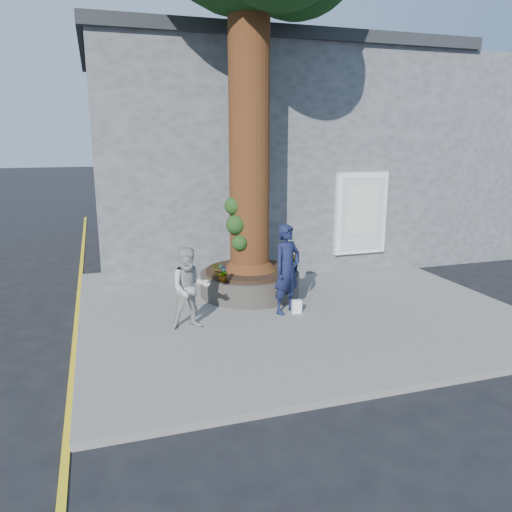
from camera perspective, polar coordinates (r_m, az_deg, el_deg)
name	(u,v)px	position (r m, az deg, el deg)	size (l,w,h in m)	color
ground	(241,333)	(9.80, -1.77, -8.81)	(120.00, 120.00, 0.00)	black
pavement	(293,306)	(11.12, 4.27, -5.75)	(9.00, 8.00, 0.12)	slate
yellow_line	(76,333)	(10.42, -19.89, -8.23)	(0.10, 30.00, 0.01)	yellow
stone_shop	(253,154)	(16.69, -0.38, 11.55)	(10.30, 8.30, 6.30)	#515557
neighbour_shop	(455,156)	(20.55, 21.81, 10.52)	(6.00, 8.00, 6.00)	#515557
planter	(250,282)	(11.69, -0.72, -2.94)	(2.30, 2.30, 0.60)	black
man	(287,269)	(10.30, 3.57, -1.50)	(0.68, 0.45, 1.87)	#141938
woman	(190,288)	(9.57, -7.56, -3.67)	(0.77, 0.60, 1.58)	#ABAAA4
shopping_bag	(297,306)	(10.51, 4.67, -5.77)	(0.20, 0.12, 0.28)	white
plant_a	(223,273)	(10.54, -3.80, -1.96)	(0.20, 0.14, 0.39)	gray
plant_b	(293,264)	(11.29, 4.29, -0.88)	(0.23, 0.22, 0.41)	gray
plant_c	(223,274)	(10.55, -3.79, -2.01)	(0.21, 0.21, 0.37)	gray
plant_d	(218,270)	(11.01, -4.40, -1.55)	(0.27, 0.24, 0.30)	gray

